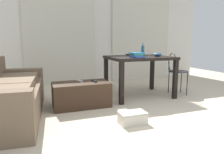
# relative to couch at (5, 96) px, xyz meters

# --- Properties ---
(ground_plane) EXTENTS (8.36, 8.36, 0.00)m
(ground_plane) POSITION_rel_couch_xyz_m (2.07, 0.03, -0.30)
(ground_plane) COLOR beige
(wall_back) EXTENTS (5.62, 0.10, 2.70)m
(wall_back) POSITION_rel_couch_xyz_m (2.07, 2.17, 1.04)
(wall_back) COLOR silver
(wall_back) RESTS_ON ground
(curtains) EXTENTS (3.84, 0.03, 2.34)m
(curtains) POSITION_rel_couch_xyz_m (2.07, 2.09, 0.87)
(curtains) COLOR beige
(curtains) RESTS_ON ground
(couch) EXTENTS (0.96, 1.97, 0.78)m
(couch) POSITION_rel_couch_xyz_m (0.00, 0.00, 0.00)
(couch) COLOR brown
(couch) RESTS_ON ground
(coffee_table) EXTENTS (0.88, 0.48, 0.39)m
(coffee_table) POSITION_rel_couch_xyz_m (1.07, 0.14, -0.11)
(coffee_table) COLOR #382619
(coffee_table) RESTS_ON ground
(craft_table) EXTENTS (1.14, 0.90, 0.75)m
(craft_table) POSITION_rel_couch_xyz_m (2.23, 0.41, 0.34)
(craft_table) COLOR black
(craft_table) RESTS_ON ground
(wire_chair) EXTENTS (0.37, 0.40, 0.81)m
(wire_chair) POSITION_rel_couch_xyz_m (2.94, 0.28, 0.21)
(wire_chair) COLOR black
(wire_chair) RESTS_ON ground
(bottle_near) EXTENTS (0.06, 0.06, 0.24)m
(bottle_near) POSITION_rel_couch_xyz_m (2.44, 0.67, 0.55)
(bottle_near) COLOR teal
(bottle_near) RESTS_ON craft_table
(bowl) EXTENTS (0.15, 0.15, 0.07)m
(bowl) POSITION_rel_couch_xyz_m (2.52, 0.27, 0.48)
(bowl) COLOR #2D4C7A
(bowl) RESTS_ON craft_table
(book_stack) EXTENTS (0.23, 0.30, 0.09)m
(book_stack) POSITION_rel_couch_xyz_m (2.04, 0.14, 0.49)
(book_stack) COLOR #33519E
(book_stack) RESTS_ON craft_table
(tv_remote_on_table) EXTENTS (0.07, 0.18, 0.02)m
(tv_remote_on_table) POSITION_rel_couch_xyz_m (2.16, 0.74, 0.46)
(tv_remote_on_table) COLOR black
(tv_remote_on_table) RESTS_ON craft_table
(scissors) EXTENTS (0.09, 0.09, 0.00)m
(scissors) POSITION_rel_couch_xyz_m (2.02, 0.54, 0.45)
(scissors) COLOR #9EA0A5
(scissors) RESTS_ON craft_table
(tv_remote_primary) EXTENTS (0.09, 0.18, 0.02)m
(tv_remote_primary) POSITION_rel_couch_xyz_m (1.06, 0.24, 0.09)
(tv_remote_primary) COLOR #B7B7B2
(tv_remote_primary) RESTS_ON coffee_table
(tv_remote_secondary) EXTENTS (0.06, 0.16, 0.02)m
(tv_remote_secondary) POSITION_rel_couch_xyz_m (1.28, 0.13, 0.09)
(tv_remote_secondary) COLOR black
(tv_remote_secondary) RESTS_ON coffee_table
(shoebox) EXTENTS (0.34, 0.22, 0.15)m
(shoebox) POSITION_rel_couch_xyz_m (1.52, -0.79, -0.23)
(shoebox) COLOR beige
(shoebox) RESTS_ON ground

